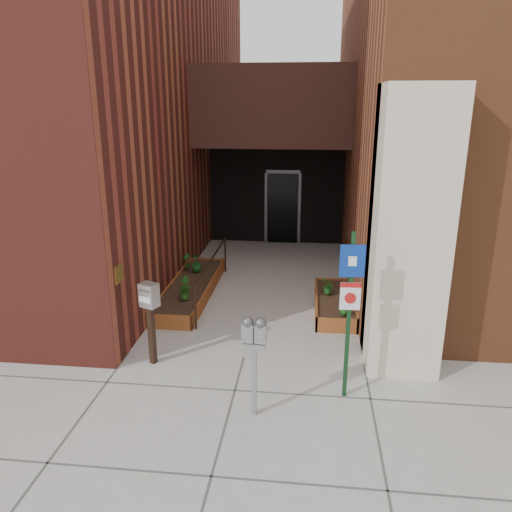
% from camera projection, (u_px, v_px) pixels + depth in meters
% --- Properties ---
extents(ground, '(80.00, 80.00, 0.00)m').
position_uv_depth(ground, '(244.00, 358.00, 8.42)').
color(ground, '#9E9991').
rests_on(ground, ground).
extents(architecture, '(20.00, 14.60, 10.00)m').
position_uv_depth(architecture, '(270.00, 68.00, 13.48)').
color(architecture, maroon).
rests_on(architecture, ground).
extents(planter_left, '(0.90, 3.60, 0.30)m').
position_uv_depth(planter_left, '(191.00, 289.00, 11.10)').
color(planter_left, brown).
rests_on(planter_left, ground).
extents(planter_right, '(0.80, 2.20, 0.30)m').
position_uv_depth(planter_right, '(335.00, 304.00, 10.29)').
color(planter_right, brown).
rests_on(planter_right, ground).
extents(handrail, '(0.04, 3.34, 0.90)m').
position_uv_depth(handrail, '(212.00, 264.00, 10.82)').
color(handrail, black).
rests_on(handrail, ground).
extents(parking_meter, '(0.33, 0.16, 1.47)m').
position_uv_depth(parking_meter, '(254.00, 340.00, 6.57)').
color(parking_meter, gray).
rests_on(parking_meter, ground).
extents(sign_post, '(0.34, 0.09, 2.49)m').
position_uv_depth(sign_post, '(350.00, 299.00, 6.88)').
color(sign_post, '#123318').
rests_on(sign_post, ground).
extents(payment_dropbox, '(0.34, 0.30, 1.40)m').
position_uv_depth(payment_dropbox, '(150.00, 306.00, 7.97)').
color(payment_dropbox, black).
rests_on(payment_dropbox, ground).
extents(shrub_left_a, '(0.38, 0.38, 0.34)m').
position_uv_depth(shrub_left_a, '(185.00, 291.00, 10.08)').
color(shrub_left_a, '#265E1B').
rests_on(shrub_left_a, planter_left).
extents(shrub_left_b, '(0.29, 0.29, 0.38)m').
position_uv_depth(shrub_left_b, '(185.00, 286.00, 10.31)').
color(shrub_left_b, '#1C5919').
rests_on(shrub_left_b, planter_left).
extents(shrub_left_c, '(0.27, 0.27, 0.41)m').
position_uv_depth(shrub_left_c, '(196.00, 263.00, 11.71)').
color(shrub_left_c, '#17501A').
rests_on(shrub_left_c, planter_left).
extents(shrub_left_d, '(0.29, 0.29, 0.39)m').
position_uv_depth(shrub_left_d, '(187.00, 261.00, 11.84)').
color(shrub_left_d, '#1E5B1A').
rests_on(shrub_left_d, planter_left).
extents(shrub_right_a, '(0.22, 0.22, 0.29)m').
position_uv_depth(shrub_right_a, '(344.00, 307.00, 9.33)').
color(shrub_right_a, '#1D5618').
rests_on(shrub_right_a, planter_right).
extents(shrub_right_b, '(0.19, 0.19, 0.34)m').
position_uv_depth(shrub_right_b, '(349.00, 296.00, 9.84)').
color(shrub_right_b, '#205418').
rests_on(shrub_right_b, planter_right).
extents(shrub_right_c, '(0.40, 0.40, 0.31)m').
position_uv_depth(shrub_right_c, '(328.00, 287.00, 10.35)').
color(shrub_right_c, '#195A1B').
rests_on(shrub_right_c, planter_right).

